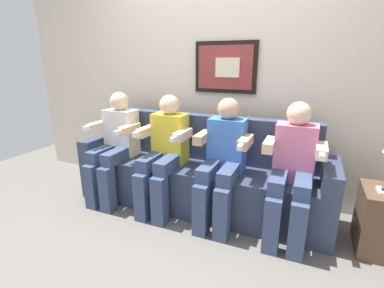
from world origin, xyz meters
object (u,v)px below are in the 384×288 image
object	(u,v)px
person_leftmost	(115,143)
person_left_center	(164,150)
person_right_center	(223,158)
spare_remote_on_table	(380,191)
person_rightmost	(293,167)
couch	(199,177)

from	to	relation	value
person_leftmost	person_left_center	distance (m)	0.57
person_left_center	person_right_center	size ratio (longest dim) A/B	1.00
person_left_center	spare_remote_on_table	size ratio (longest dim) A/B	8.54
person_rightmost	spare_remote_on_table	size ratio (longest dim) A/B	8.54
person_leftmost	spare_remote_on_table	bearing A→B (deg)	0.64
person_leftmost	person_right_center	bearing A→B (deg)	0.02
spare_remote_on_table	person_left_center	bearing A→B (deg)	-179.15
person_leftmost	person_left_center	bearing A→B (deg)	0.00
couch	person_left_center	xyz separation A→B (m)	(-0.29, -0.17, 0.29)
couch	person_right_center	xyz separation A→B (m)	(0.29, -0.17, 0.29)
person_leftmost	person_rightmost	size ratio (longest dim) A/B	1.00
spare_remote_on_table	person_leftmost	bearing A→B (deg)	-179.36
couch	person_leftmost	world-z (taller)	person_leftmost
person_right_center	person_rightmost	xyz separation A→B (m)	(0.57, 0.00, 0.00)
couch	person_leftmost	bearing A→B (deg)	-168.91
couch	person_leftmost	xyz separation A→B (m)	(-0.86, -0.17, 0.29)
couch	spare_remote_on_table	bearing A→B (deg)	-5.53
couch	person_rightmost	distance (m)	0.93
person_leftmost	spare_remote_on_table	size ratio (longest dim) A/B	8.54
person_left_center	person_right_center	bearing A→B (deg)	0.05
person_right_center	spare_remote_on_table	bearing A→B (deg)	1.24
person_left_center	person_rightmost	distance (m)	1.15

